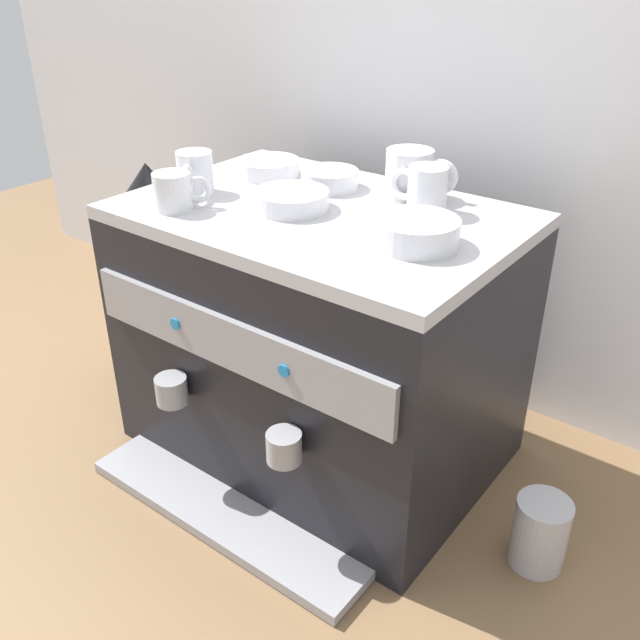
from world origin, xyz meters
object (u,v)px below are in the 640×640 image
ceramic_cup_0 (412,174)px  milk_pitcher (540,533)px  espresso_machine (319,337)px  ceramic_bowl_3 (417,233)px  ceramic_bowl_2 (330,179)px  ceramic_bowl_0 (291,200)px  ceramic_bowl_1 (269,168)px  ceramic_cup_1 (194,173)px  coffee_grinder (157,264)px  ceramic_cup_2 (425,189)px  ceramic_cup_3 (175,191)px

ceramic_cup_0 → milk_pitcher: 0.64m
espresso_machine → ceramic_bowl_3: (0.21, -0.03, 0.27)m
espresso_machine → ceramic_bowl_2: size_ratio=6.33×
ceramic_bowl_3 → ceramic_bowl_0: bearing=177.6°
ceramic_bowl_2 → ceramic_bowl_3: ceramic_bowl_3 is taller
ceramic_bowl_1 → ceramic_bowl_3: bearing=-17.9°
ceramic_cup_1 → milk_pitcher: size_ratio=0.78×
ceramic_bowl_0 → coffee_grinder: (-0.47, 0.08, -0.27)m
ceramic_cup_2 → coffee_grinder: bearing=-175.8°
ceramic_bowl_0 → coffee_grinder: ceramic_bowl_0 is taller
ceramic_bowl_2 → coffee_grinder: bearing=-173.4°
ceramic_cup_1 → ceramic_cup_3: (0.04, -0.08, -0.01)m
ceramic_bowl_0 → coffee_grinder: bearing=170.7°
ceramic_cup_0 → ceramic_bowl_3: bearing=-57.1°
ceramic_cup_2 → ceramic_cup_3: size_ratio=1.22×
ceramic_cup_2 → ceramic_bowl_2: size_ratio=1.01×
ceramic_bowl_1 → milk_pitcher: size_ratio=0.96×
ceramic_cup_3 → ceramic_bowl_2: ceramic_cup_3 is taller
ceramic_bowl_3 → coffee_grinder: ceramic_bowl_3 is taller
ceramic_cup_3 → ceramic_bowl_0: size_ratio=0.68×
espresso_machine → milk_pitcher: espresso_machine is taller
ceramic_cup_0 → ceramic_bowl_2: 0.15m
espresso_machine → ceramic_cup_1: size_ratio=6.86×
ceramic_cup_2 → ceramic_cup_0: bearing=137.6°
ceramic_bowl_1 → ceramic_bowl_0: bearing=-37.7°
ceramic_bowl_0 → ceramic_bowl_3: 0.25m
ceramic_cup_0 → coffee_grinder: bearing=-170.6°
ceramic_cup_2 → ceramic_bowl_2: (-0.20, 0.00, -0.02)m
ceramic_bowl_2 → ceramic_bowl_0: bearing=-82.9°
ceramic_bowl_0 → ceramic_bowl_3: size_ratio=1.00×
ceramic_bowl_0 → ceramic_bowl_1: bearing=142.3°
ceramic_bowl_2 → ceramic_bowl_3: (0.27, -0.14, 0.00)m
espresso_machine → ceramic_bowl_0: size_ratio=5.21×
ceramic_bowl_3 → coffee_grinder: 0.78m
espresso_machine → ceramic_cup_1: ceramic_cup_1 is taller
coffee_grinder → ceramic_cup_2: bearing=4.2°
espresso_machine → ceramic_bowl_2: (-0.06, 0.11, 0.27)m
ceramic_bowl_3 → coffee_grinder: bearing=173.0°
ceramic_cup_1 → ceramic_cup_0: bearing=34.3°
coffee_grinder → ceramic_cup_1: bearing=-22.6°
coffee_grinder → ceramic_bowl_2: bearing=6.6°
ceramic_bowl_3 → milk_pitcher: size_ratio=1.03×
espresso_machine → ceramic_cup_2: 0.34m
ceramic_cup_1 → ceramic_cup_2: ceramic_cup_2 is taller
ceramic_cup_3 → ceramic_bowl_1: 0.24m
ceramic_bowl_1 → milk_pitcher: ceramic_bowl_1 is taller
ceramic_bowl_1 → ceramic_bowl_3: size_ratio=0.93×
ceramic_cup_1 → ceramic_bowl_2: bearing=44.4°
ceramic_cup_1 → milk_pitcher: ceramic_cup_1 is taller
ceramic_bowl_2 → ceramic_bowl_3: size_ratio=0.82×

